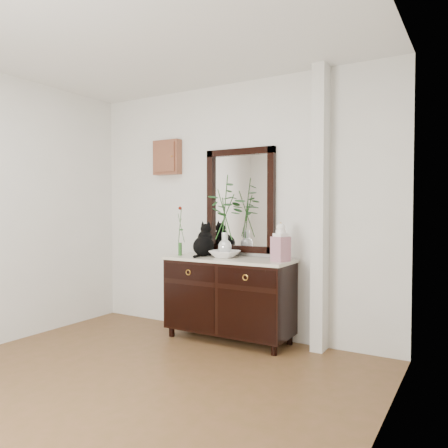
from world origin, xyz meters
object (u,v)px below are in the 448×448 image
Objects in this scene: sideboard at (229,294)px; ginger_jar at (281,242)px; lotus_bowl at (225,254)px; cat at (204,239)px.

ginger_jar is at bearing -0.34° from sideboard.
ginger_jar is (0.62, -0.00, 0.15)m from lotus_bowl.
lotus_bowl is at bearing 178.88° from sideboard.
sideboard is 0.42m from lotus_bowl.
sideboard is 3.79× the size of cat.
cat is (-0.33, 0.02, 0.55)m from sideboard.
lotus_bowl is at bearing -17.90° from cat.
lotus_bowl is (0.28, -0.02, -0.14)m from cat.
ginger_jar reaches higher than sideboard.
sideboard is 0.80m from ginger_jar.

